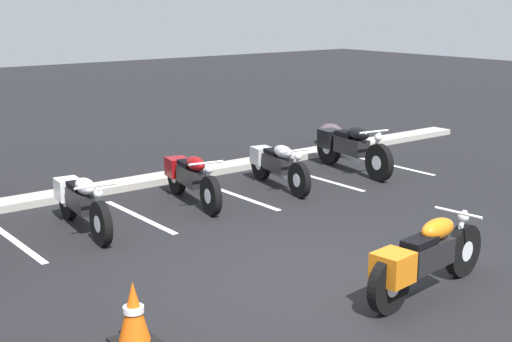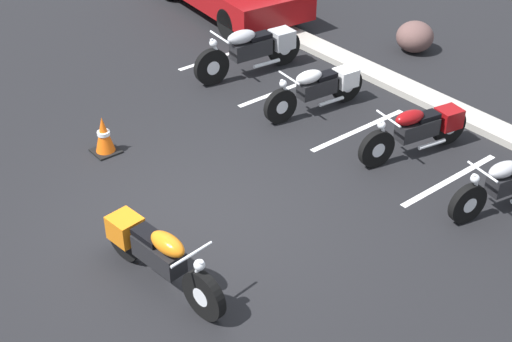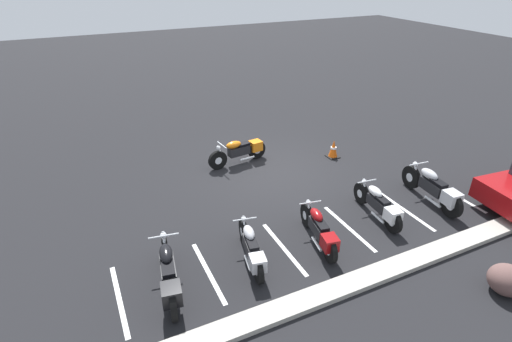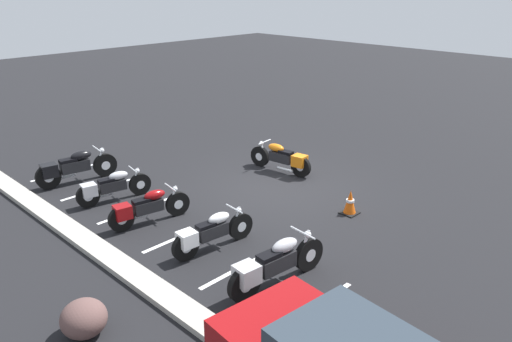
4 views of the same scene
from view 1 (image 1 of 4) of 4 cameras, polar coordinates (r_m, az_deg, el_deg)
ground at (r=8.40m, az=4.86°, el=-8.83°), size 60.00×60.00×0.00m
motorcycle_orange_featured at (r=8.05m, az=13.27°, el=-6.77°), size 2.12×0.64×0.83m
parked_bike_1 at (r=10.40m, az=-13.86°, el=-2.31°), size 0.59×2.03×0.80m
parked_bike_2 at (r=11.52m, az=-5.29°, el=-0.45°), size 0.69×2.01×0.80m
parked_bike_3 at (r=12.44m, az=1.64°, el=0.60°), size 0.69×1.96×0.78m
parked_bike_4 at (r=13.72m, az=7.47°, el=1.97°), size 0.75×2.27×0.90m
concrete_curb at (r=12.52m, az=-11.52°, el=-1.25°), size 18.00×0.50×0.12m
landscape_rock_1 at (r=16.33m, az=5.96°, el=2.98°), size 0.77×0.81×0.47m
traffic_cone at (r=6.96m, az=-9.76°, el=-11.22°), size 0.40×0.40×0.62m
stall_line_1 at (r=10.22m, az=-18.66°, el=-5.38°), size 0.10×2.10×0.00m
stall_line_2 at (r=10.93m, az=-9.32°, el=-3.62°), size 0.10×2.10×0.00m
stall_line_3 at (r=11.90m, az=-1.33°, el=-2.04°), size 0.10×2.10×0.00m
stall_line_4 at (r=13.07m, az=5.33°, el=-0.68°), size 0.10×2.10×0.00m
stall_line_5 at (r=14.40m, az=10.83°, el=0.45°), size 0.10×2.10×0.00m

